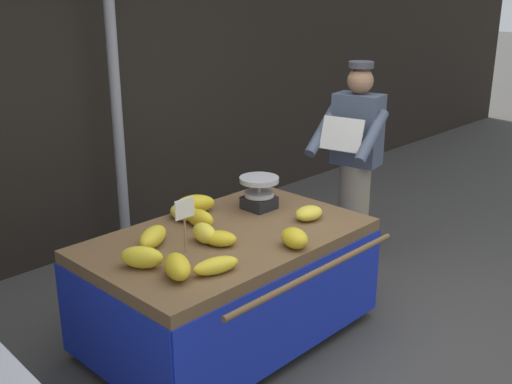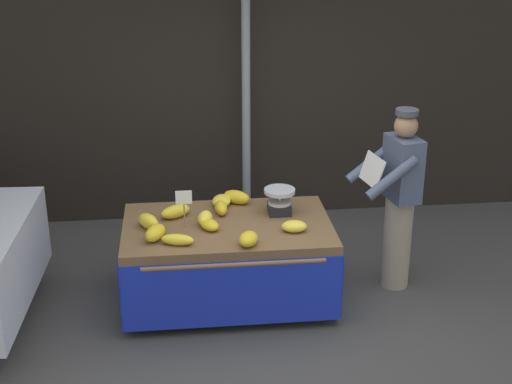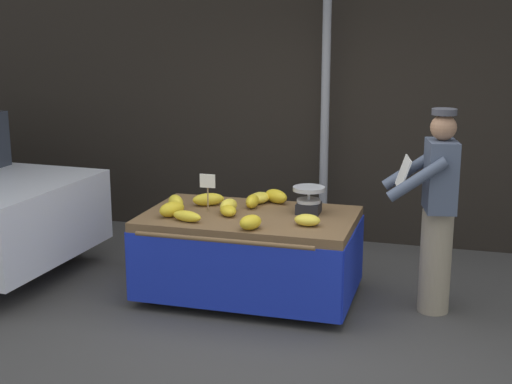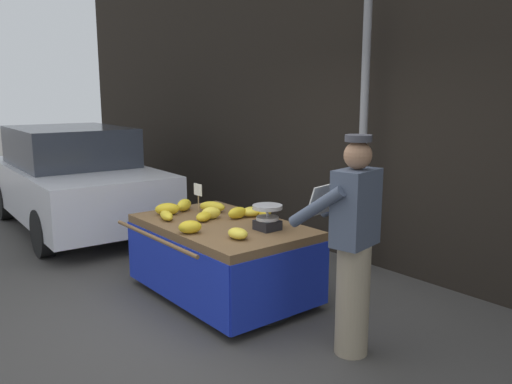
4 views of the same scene
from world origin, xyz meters
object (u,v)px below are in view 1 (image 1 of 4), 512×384
banana_bunch_6 (177,267)px  banana_bunch_8 (153,237)px  banana_bunch_3 (196,204)px  banana_bunch_9 (204,233)px  weighing_scale (259,193)px  banana_bunch_7 (309,213)px  street_pole (115,82)px  vendor_person (355,165)px  banana_cart (228,262)px  price_sign (185,214)px  banana_bunch_4 (220,239)px  banana_bunch_5 (216,266)px  banana_bunch_1 (142,257)px  banana_bunch_0 (200,218)px  banana_bunch_10 (294,238)px  banana_bunch_2 (184,212)px

banana_bunch_6 → banana_bunch_8: bearing=69.1°
banana_bunch_3 → banana_bunch_9: bearing=-125.0°
weighing_scale → banana_bunch_7: bearing=-79.6°
street_pole → vendor_person: size_ratio=1.78×
banana_cart → price_sign: bearing=-175.7°
price_sign → banana_bunch_4: bearing=-19.4°
banana_bunch_5 → banana_bunch_7: 1.00m
banana_bunch_1 → banana_bunch_5: banana_bunch_1 is taller
banana_bunch_1 → banana_bunch_6: 0.25m
banana_bunch_0 → banana_bunch_7: size_ratio=1.05×
banana_bunch_7 → banana_bunch_6: bearing=-178.1°
banana_bunch_1 → banana_bunch_8: (0.23, 0.21, -0.01)m
price_sign → banana_bunch_8: (-0.08, 0.22, -0.19)m
price_sign → banana_bunch_0: size_ratio=1.50×
banana_bunch_10 → vendor_person: 1.53m
banana_bunch_0 → banana_bunch_1: bearing=-159.4°
weighing_scale → banana_bunch_6: 1.19m
banana_bunch_6 → banana_bunch_8: size_ratio=0.87×
banana_bunch_3 → banana_bunch_9: size_ratio=1.32×
banana_bunch_4 → banana_bunch_10: banana_bunch_10 is taller
weighing_scale → banana_bunch_0: 0.53m
banana_cart → banana_bunch_9: size_ratio=9.08×
banana_bunch_0 → banana_bunch_7: (0.60, -0.44, -0.01)m
price_sign → banana_bunch_6: (-0.25, -0.22, -0.18)m
banana_bunch_4 → banana_bunch_5: size_ratio=0.74×
banana_bunch_0 → banana_bunch_5: bearing=-123.8°
street_pole → banana_bunch_10: bearing=-95.1°
banana_bunch_7 → banana_bunch_0: bearing=143.5°
banana_bunch_4 → banana_bunch_9: size_ratio=1.00×
banana_bunch_2 → banana_bunch_9: banana_bunch_9 is taller
banana_bunch_2 → vendor_person: 1.62m
banana_bunch_3 → banana_bunch_5: 0.99m
banana_bunch_1 → banana_cart: bearing=1.1°
price_sign → vendor_person: 1.95m
price_sign → banana_bunch_3: price_sign is taller
banana_bunch_7 → banana_bunch_10: size_ratio=1.02×
banana_bunch_3 → banana_bunch_2: bearing=-162.9°
banana_bunch_5 → banana_bunch_7: (0.99, 0.15, 0.00)m
street_pole → vendor_person: bearing=-51.7°
banana_cart → banana_bunch_0: 0.35m
vendor_person → price_sign: bearing=-175.5°
price_sign → banana_bunch_10: (0.51, -0.42, -0.19)m
banana_bunch_2 → banana_bunch_6: (-0.59, -0.66, 0.01)m
banana_bunch_7 → vendor_person: size_ratio=0.13×
banana_bunch_5 → banana_bunch_10: (0.58, -0.08, 0.01)m
vendor_person → weighing_scale: bearing=176.8°
banana_bunch_0 → banana_bunch_8: size_ratio=0.79×
weighing_scale → banana_bunch_4: size_ratio=1.37×
banana_bunch_2 → banana_bunch_5: (-0.41, -0.77, -0.00)m
banana_bunch_8 → vendor_person: size_ratio=0.17×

